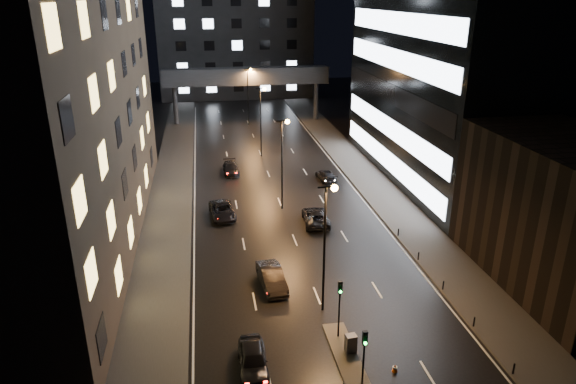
% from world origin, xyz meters
% --- Properties ---
extents(ground, '(160.00, 160.00, 0.00)m').
position_xyz_m(ground, '(0.00, 40.00, 0.00)').
color(ground, black).
rests_on(ground, ground).
extents(sidewalk_left, '(5.00, 110.00, 0.15)m').
position_xyz_m(sidewalk_left, '(-12.50, 35.00, 0.07)').
color(sidewalk_left, '#383533').
rests_on(sidewalk_left, ground).
extents(sidewalk_right, '(5.00, 110.00, 0.15)m').
position_xyz_m(sidewalk_right, '(12.50, 35.00, 0.07)').
color(sidewalk_right, '#383533').
rests_on(sidewalk_right, ground).
extents(building_left, '(15.00, 48.00, 40.00)m').
position_xyz_m(building_left, '(-22.50, 24.00, 20.00)').
color(building_left, '#2D2319').
rests_on(building_left, ground).
extents(building_right_low, '(10.00, 18.00, 12.00)m').
position_xyz_m(building_right_low, '(20.00, 9.00, 6.00)').
color(building_right_low, black).
rests_on(building_right_low, ground).
extents(building_far, '(34.00, 14.00, 25.00)m').
position_xyz_m(building_far, '(0.00, 98.00, 12.50)').
color(building_far, '#333335').
rests_on(building_far, ground).
extents(skybridge, '(30.00, 3.00, 10.00)m').
position_xyz_m(skybridge, '(0.00, 70.00, 8.34)').
color(skybridge, '#333335').
rests_on(skybridge, ground).
extents(median_island, '(1.60, 8.00, 0.15)m').
position_xyz_m(median_island, '(0.30, 2.00, 0.07)').
color(median_island, '#383533').
rests_on(median_island, ground).
extents(traffic_signal_near, '(0.28, 0.34, 4.40)m').
position_xyz_m(traffic_signal_near, '(0.30, 4.49, 3.09)').
color(traffic_signal_near, black).
rests_on(traffic_signal_near, median_island).
extents(traffic_signal_far, '(0.28, 0.34, 4.40)m').
position_xyz_m(traffic_signal_far, '(0.30, -1.01, 3.09)').
color(traffic_signal_far, black).
rests_on(traffic_signal_far, median_island).
extents(bollard_row, '(0.12, 25.12, 0.90)m').
position_xyz_m(bollard_row, '(10.20, 6.50, 0.45)').
color(bollard_row, black).
rests_on(bollard_row, ground).
extents(streetlight_near, '(1.45, 0.50, 10.15)m').
position_xyz_m(streetlight_near, '(0.16, 8.00, 6.50)').
color(streetlight_near, black).
rests_on(streetlight_near, ground).
extents(streetlight_mid_a, '(1.45, 0.50, 10.15)m').
position_xyz_m(streetlight_mid_a, '(0.16, 28.00, 6.50)').
color(streetlight_mid_a, black).
rests_on(streetlight_mid_a, ground).
extents(streetlight_mid_b, '(1.45, 0.50, 10.15)m').
position_xyz_m(streetlight_mid_b, '(0.16, 48.00, 6.50)').
color(streetlight_mid_b, black).
rests_on(streetlight_mid_b, ground).
extents(streetlight_far, '(1.45, 0.50, 10.15)m').
position_xyz_m(streetlight_far, '(0.16, 68.00, 6.50)').
color(streetlight_far, black).
rests_on(streetlight_far, ground).
extents(car_away_a, '(1.90, 4.57, 1.55)m').
position_xyz_m(car_away_a, '(-5.90, 2.27, 0.77)').
color(car_away_a, black).
rests_on(car_away_a, ground).
extents(car_away_b, '(2.20, 5.13, 1.64)m').
position_xyz_m(car_away_b, '(-3.36, 11.98, 0.82)').
color(car_away_b, black).
rests_on(car_away_b, ground).
extents(car_away_c, '(2.94, 5.56, 1.49)m').
position_xyz_m(car_away_c, '(-6.71, 26.80, 0.74)').
color(car_away_c, black).
rests_on(car_away_c, ground).
extents(car_away_d, '(2.11, 4.95, 1.42)m').
position_xyz_m(car_away_d, '(-4.91, 40.99, 0.71)').
color(car_away_d, black).
rests_on(car_away_d, ground).
extents(car_toward_a, '(2.91, 5.59, 1.51)m').
position_xyz_m(car_toward_a, '(2.86, 23.54, 0.75)').
color(car_toward_a, black).
rests_on(car_toward_a, ground).
extents(car_toward_b, '(2.16, 4.69, 1.33)m').
position_xyz_m(car_toward_b, '(7.00, 36.20, 0.66)').
color(car_toward_b, black).
rests_on(car_toward_b, ground).
extents(utility_cabinet, '(0.78, 0.64, 1.26)m').
position_xyz_m(utility_cabinet, '(0.70, 2.80, 0.78)').
color(utility_cabinet, '#535355').
rests_on(utility_cabinet, median_island).
extents(cone_b, '(0.49, 0.49, 0.51)m').
position_xyz_m(cone_b, '(3.00, 0.59, 0.26)').
color(cone_b, '#F45B0C').
rests_on(cone_b, ground).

